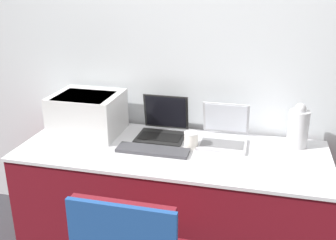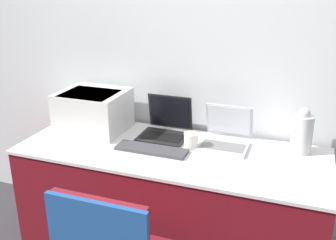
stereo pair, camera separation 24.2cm
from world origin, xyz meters
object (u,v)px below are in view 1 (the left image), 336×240
(coffee_cup, at_px, (191,140))
(laptop_right, at_px, (224,134))
(external_keyboard, at_px, (153,150))
(metal_pitcher, at_px, (298,127))
(printer, at_px, (88,112))
(laptop_left, at_px, (163,128))

(coffee_cup, bearing_deg, laptop_right, 35.13)
(external_keyboard, relative_size, coffee_cup, 4.36)
(metal_pitcher, bearing_deg, printer, -175.60)
(printer, relative_size, laptop_right, 1.33)
(metal_pitcher, bearing_deg, laptop_right, -174.05)
(printer, distance_m, external_keyboard, 0.57)
(coffee_cup, bearing_deg, laptop_left, 147.65)
(printer, bearing_deg, laptop_left, 7.53)
(laptop_left, distance_m, laptop_right, 0.41)
(external_keyboard, distance_m, coffee_cup, 0.25)
(external_keyboard, xyz_separation_m, metal_pitcher, (0.86, 0.30, 0.12))
(laptop_left, height_order, metal_pitcher, metal_pitcher)
(printer, relative_size, external_keyboard, 0.98)
(coffee_cup, height_order, metal_pitcher, metal_pitcher)
(coffee_cup, distance_m, metal_pitcher, 0.67)
(laptop_left, relative_size, external_keyboard, 0.69)
(laptop_left, distance_m, external_keyboard, 0.27)
(laptop_left, relative_size, metal_pitcher, 1.08)
(coffee_cup, xyz_separation_m, metal_pitcher, (0.64, 0.18, 0.08))
(laptop_right, height_order, coffee_cup, laptop_right)
(printer, xyz_separation_m, metal_pitcher, (1.37, 0.11, -0.02))
(printer, distance_m, laptop_left, 0.52)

